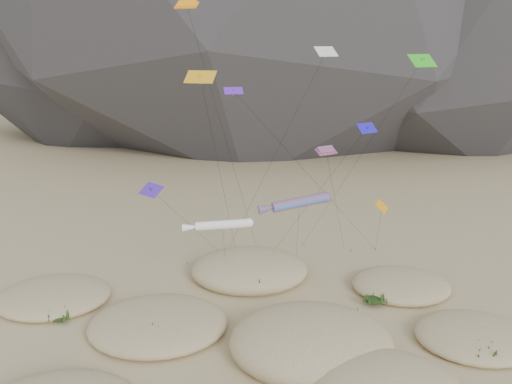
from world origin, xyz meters
TOP-DOWN VIEW (x-y plane):
  - ground at (0.00, 0.00)m, footprint 500.00×500.00m
  - dunes at (-1.74, 4.07)m, footprint 52.50×38.07m
  - dune_grass at (-0.94, 3.38)m, footprint 43.80×29.35m
  - kite_stakes at (1.90, 23.51)m, footprint 24.60×6.75m
  - rainbow_tube_kite at (2.81, 12.56)m, footprint 7.72×11.73m
  - white_tube_kite at (-5.07, 11.47)m, footprint 7.16×9.40m
  - orange_parafoil at (-7.87, 16.15)m, footprint 8.49×10.95m
  - multi_parafoil at (5.55, 12.21)m, footprint 6.59×14.96m
  - delta_kites at (2.61, 11.65)m, footprint 28.18×20.10m

SIDE VIEW (x-z plane):
  - ground at x=0.00m, z-range 0.00..0.00m
  - kite_stakes at x=1.90m, z-range 0.00..0.30m
  - dunes at x=-1.74m, z-range -1.53..3.04m
  - dune_grass at x=-0.94m, z-range 0.08..1.55m
  - white_tube_kite at x=-5.07m, z-range 4.03..13.52m
  - rainbow_tube_kite at x=2.81m, z-range 4.90..16.46m
  - multi_parafoil at x=5.55m, z-range 7.66..24.26m
  - delta_kites at x=2.61m, z-range 6.48..32.37m
  - orange_parafoil at x=-7.87m, z-range 14.19..44.47m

